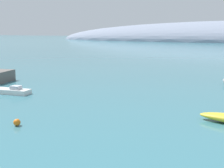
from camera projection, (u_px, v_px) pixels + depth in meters
The scene contains 2 objects.
motorboat_white_alongside_breakwater at pixel (11, 91), 33.29m from camera, with size 4.87×1.78×0.92m.
mooring_buoy_orange at pixel (17, 122), 22.15m from camera, with size 0.52×0.52×0.52m, color orange.
Camera 1 is at (10.97, -1.19, 6.94)m, focal length 48.67 mm.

